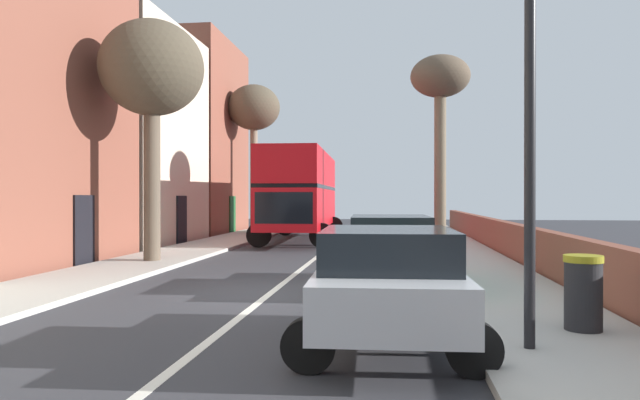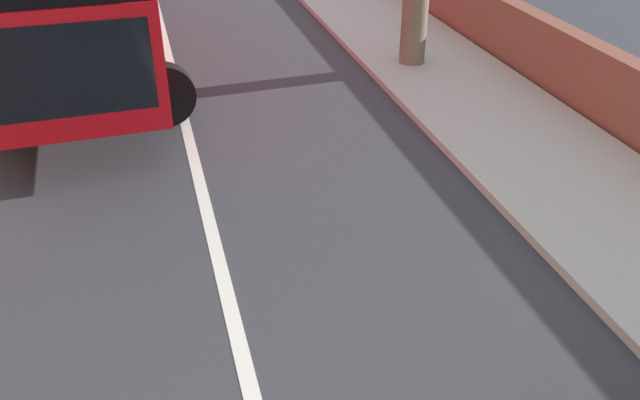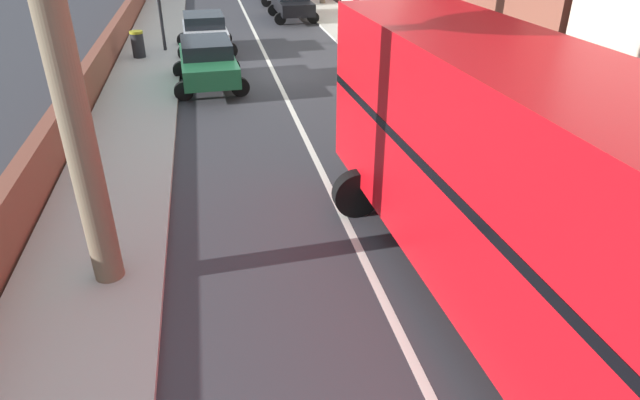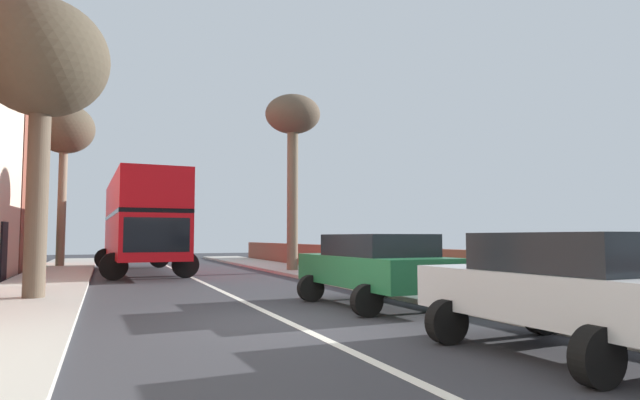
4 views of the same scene
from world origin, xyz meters
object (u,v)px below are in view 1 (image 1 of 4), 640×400
at_px(lamppost_right, 530,58).
at_px(litter_bin_right, 583,292).
at_px(parked_car_silver_right_2, 387,280).
at_px(parked_car_green_right_0, 390,246).
at_px(double_decker_bus, 301,190).
at_px(street_tree_left_2, 152,73).
at_px(street_tree_right_1, 440,88).
at_px(street_tree_left_4, 254,111).

xyz_separation_m(lamppost_right, litter_bin_right, (1.00, 1.13, -3.14)).
bearing_deg(parked_car_silver_right_2, parked_car_green_right_0, 89.99).
relative_size(double_decker_bus, litter_bin_right, 10.19).
bearing_deg(lamppost_right, street_tree_left_2, 134.12).
distance_m(street_tree_right_1, litter_bin_right, 16.96).
xyz_separation_m(double_decker_bus, lamppost_right, (6.00, -19.28, 1.45)).
height_order(parked_car_silver_right_2, street_tree_right_1, street_tree_right_1).
distance_m(double_decker_bus, lamppost_right, 20.24).
bearing_deg(street_tree_right_1, parked_car_silver_right_2, -96.83).
xyz_separation_m(street_tree_left_4, litter_bin_right, (10.52, -23.38, -6.26)).
bearing_deg(parked_car_green_right_0, street_tree_left_4, 112.20).
relative_size(street_tree_right_1, lamppost_right, 1.24).
distance_m(parked_car_green_right_0, litter_bin_right, 5.26).
relative_size(street_tree_right_1, litter_bin_right, 7.23).
bearing_deg(parked_car_green_right_0, litter_bin_right, -57.83).
xyz_separation_m(street_tree_left_4, lamppost_right, (9.52, -24.52, -3.12)).
distance_m(street_tree_left_2, lamppost_right, 13.08).
xyz_separation_m(parked_car_green_right_0, street_tree_right_1, (2.01, 11.43, 5.66)).
relative_size(double_decker_bus, parked_car_silver_right_2, 2.71).
xyz_separation_m(double_decker_bus, street_tree_right_1, (6.21, -2.27, 4.23)).
distance_m(double_decker_bus, parked_car_green_right_0, 14.40).
bearing_deg(double_decker_bus, street_tree_left_4, 123.93).
relative_size(parked_car_silver_right_2, street_tree_right_1, 0.52).
bearing_deg(street_tree_left_2, parked_car_green_right_0, -27.18).
height_order(street_tree_left_2, street_tree_left_4, street_tree_left_4).
height_order(parked_car_green_right_0, lamppost_right, lamppost_right).
xyz_separation_m(parked_car_silver_right_2, litter_bin_right, (2.80, 0.91, -0.26)).
distance_m(parked_car_green_right_0, street_tree_left_4, 21.31).
bearing_deg(street_tree_left_2, lamppost_right, -45.88).
relative_size(parked_car_green_right_0, lamppost_right, 0.71).
bearing_deg(litter_bin_right, parked_car_silver_right_2, -161.96).
relative_size(double_decker_bus, street_tree_right_1, 1.41).
height_order(parked_car_silver_right_2, litter_bin_right, parked_car_silver_right_2).
bearing_deg(double_decker_bus, lamppost_right, -72.71).
bearing_deg(parked_car_silver_right_2, lamppost_right, -7.09).
distance_m(parked_car_green_right_0, lamppost_right, 6.53).
distance_m(parked_car_silver_right_2, street_tree_right_1, 17.83).
bearing_deg(double_decker_bus, street_tree_left_2, -106.70).
distance_m(double_decker_bus, street_tree_right_1, 7.85).
height_order(double_decker_bus, street_tree_right_1, street_tree_right_1).
height_order(double_decker_bus, litter_bin_right, double_decker_bus).
xyz_separation_m(double_decker_bus, parked_car_silver_right_2, (4.20, -19.06, -1.43)).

